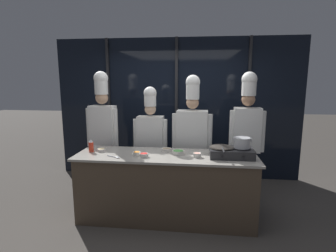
{
  "coord_description": "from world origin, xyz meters",
  "views": [
    {
      "loc": [
        0.43,
        -3.39,
        1.92
      ],
      "look_at": [
        0.0,
        0.25,
        1.27
      ],
      "focal_mm": 28.0,
      "sensor_mm": 36.0,
      "label": 1
    }
  ],
  "objects": [
    {
      "name": "chef_pastry",
      "position": [
        1.16,
        0.61,
        1.22
      ],
      "size": [
        0.53,
        0.22,
        2.03
      ],
      "rotation": [
        0.0,
        0.0,
        3.12
      ],
      "color": "#4C4C51",
      "rests_on": "ground_plane"
    },
    {
      "name": "chef_sous",
      "position": [
        -0.33,
        0.66,
        1.05
      ],
      "size": [
        0.55,
        0.22,
        1.81
      ],
      "rotation": [
        0.0,
        0.0,
        3.15
      ],
      "color": "#232326",
      "rests_on": "ground_plane"
    },
    {
      "name": "prep_bowl_mushrooms",
      "position": [
        -0.01,
        0.18,
        0.94
      ],
      "size": [
        0.14,
        0.14,
        0.04
      ],
      "color": "silver",
      "rests_on": "demo_counter"
    },
    {
      "name": "prep_bowl_bell_pepper",
      "position": [
        -0.27,
        -0.14,
        0.95
      ],
      "size": [
        0.12,
        0.12,
        0.05
      ],
      "color": "silver",
      "rests_on": "demo_counter"
    },
    {
      "name": "stock_pot",
      "position": [
        0.99,
        0.0,
        1.12
      ],
      "size": [
        0.24,
        0.21,
        0.14
      ],
      "color": "#B7BABF",
      "rests_on": "portable_stove"
    },
    {
      "name": "serving_spoon_slotted",
      "position": [
        -0.63,
        -0.21,
        0.93
      ],
      "size": [
        0.21,
        0.12,
        0.02
      ],
      "color": "#B2B5BA",
      "rests_on": "demo_counter"
    },
    {
      "name": "prep_bowl_carrots",
      "position": [
        -0.38,
        -0.07,
        0.95
      ],
      "size": [
        0.1,
        0.1,
        0.05
      ],
      "color": "silver",
      "rests_on": "demo_counter"
    },
    {
      "name": "chef_line",
      "position": [
        0.33,
        0.61,
        1.13
      ],
      "size": [
        0.62,
        0.27,
        1.99
      ],
      "rotation": [
        0.0,
        0.0,
        3.09
      ],
      "color": "#232326",
      "rests_on": "ground_plane"
    },
    {
      "name": "prep_bowl_shrimp",
      "position": [
        0.42,
        -0.07,
        0.95
      ],
      "size": [
        0.11,
        0.11,
        0.06
      ],
      "color": "silver",
      "rests_on": "demo_counter"
    },
    {
      "name": "prep_bowl_scallions",
      "position": [
        0.16,
        0.05,
        0.95
      ],
      "size": [
        0.17,
        0.17,
        0.05
      ],
      "color": "silver",
      "rests_on": "demo_counter"
    },
    {
      "name": "ground_plane",
      "position": [
        0.0,
        0.0,
        0.0
      ],
      "size": [
        24.0,
        24.0,
        0.0
      ],
      "primitive_type": "plane",
      "color": "#47423D"
    },
    {
      "name": "portable_stove",
      "position": [
        0.87,
        0.0,
        0.98
      ],
      "size": [
        0.56,
        0.37,
        0.13
      ],
      "color": "#28282B",
      "rests_on": "demo_counter"
    },
    {
      "name": "squeeze_bottle_chili",
      "position": [
        -1.06,
        0.02,
        1.0
      ],
      "size": [
        0.07,
        0.07,
        0.18
      ],
      "color": "red",
      "rests_on": "demo_counter"
    },
    {
      "name": "window_wall_back",
      "position": [
        0.0,
        1.68,
        1.35
      ],
      "size": [
        4.73,
        0.09,
        2.7
      ],
      "color": "black",
      "rests_on": "ground_plane"
    },
    {
      "name": "demo_counter",
      "position": [
        0.0,
        0.0,
        0.46
      ],
      "size": [
        2.44,
        0.72,
        0.92
      ],
      "color": "#4C3D2D",
      "rests_on": "ground_plane"
    },
    {
      "name": "prep_bowl_ginger",
      "position": [
        -0.93,
        0.06,
        0.94
      ],
      "size": [
        0.12,
        0.12,
        0.04
      ],
      "color": "silver",
      "rests_on": "demo_counter"
    },
    {
      "name": "frying_pan",
      "position": [
        0.74,
        -0.0,
        1.07
      ],
      "size": [
        0.32,
        0.55,
        0.05
      ],
      "color": "#38332D",
      "rests_on": "portable_stove"
    },
    {
      "name": "chef_head",
      "position": [
        -1.11,
        0.63,
        1.22
      ],
      "size": [
        0.54,
        0.25,
        2.05
      ],
      "rotation": [
        0.0,
        0.0,
        3.05
      ],
      "color": "#232326",
      "rests_on": "ground_plane"
    }
  ]
}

